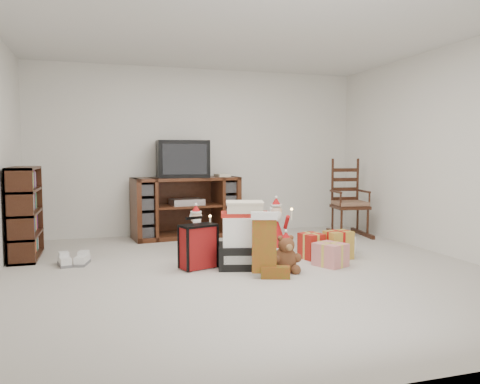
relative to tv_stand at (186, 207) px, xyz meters
name	(u,v)px	position (x,y,z in m)	size (l,w,h in m)	color
room	(250,151)	(0.28, -2.19, 0.81)	(5.01, 5.01, 2.51)	beige
tv_stand	(186,207)	(0.00, 0.00, 0.00)	(1.59, 0.72, 0.88)	#492314
bookshelf	(25,214)	(-2.05, -0.82, 0.07)	(0.29, 0.88, 1.07)	#371C0F
rocking_chair	(348,208)	(2.36, -0.52, -0.03)	(0.58, 0.84, 1.19)	#371C0F
gift_pile	(245,239)	(0.27, -2.01, -0.13)	(0.64, 0.53, 0.70)	black
red_suitcase	(198,246)	(-0.22, -1.92, -0.20)	(0.41, 0.30, 0.55)	maroon
stocking	(264,244)	(0.34, -2.44, -0.11)	(0.31, 0.13, 0.66)	#0C7312
teddy_bear	(285,256)	(0.62, -2.32, -0.27)	(0.26, 0.23, 0.38)	brown
santa_figurine	(276,229)	(0.94, -1.22, -0.18)	(0.33, 0.31, 0.67)	#B31315
mrs_claus_figurine	(196,236)	(-0.10, -1.25, -0.20)	(0.30, 0.28, 0.61)	#B31315
sneaker_pair	(73,261)	(-1.50, -1.37, -0.39)	(0.36, 0.30, 0.10)	white
gift_cluster	(323,246)	(1.30, -1.82, -0.30)	(0.82, 0.93, 0.28)	#AF1C14
crt_television	(183,159)	(-0.05, -0.01, 0.70)	(0.75, 0.56, 0.53)	black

